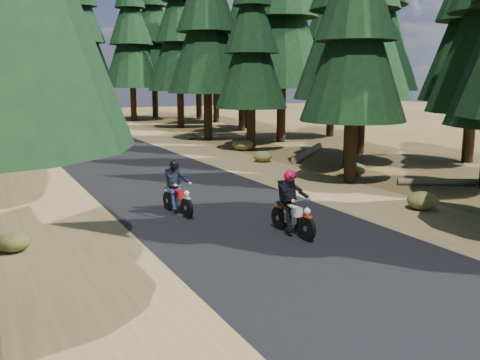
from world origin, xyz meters
name	(u,v)px	position (x,y,z in m)	size (l,w,h in m)	color
ground	(267,234)	(0.00, 0.00, 0.00)	(120.00, 120.00, 0.00)	#4C381B
road	(192,195)	(0.00, 5.00, 0.01)	(6.00, 100.00, 0.01)	black
shoulder_l	(46,210)	(-4.60, 5.00, 0.00)	(3.20, 100.00, 0.01)	brown
shoulder_r	(309,183)	(4.60, 5.00, 0.00)	(3.20, 100.00, 0.01)	brown
pine_forest	(85,5)	(-0.02, 21.05, 7.89)	(34.59, 55.08, 16.32)	black
log_near	(308,152)	(8.62, 11.07, 0.16)	(0.32, 0.32, 5.62)	#4C4233
log_far	(457,182)	(9.14, 2.25, 0.12)	(0.24, 0.24, 4.30)	#4C4233
understory_shrubs	(214,171)	(1.89, 7.54, 0.27)	(14.77, 30.44, 0.68)	#474C1E
rider_lead	(293,214)	(0.49, -0.38, 0.53)	(0.64, 1.81, 1.59)	silver
rider_follow	(177,197)	(-1.31, 2.82, 0.51)	(0.74, 1.76, 1.52)	#AA0B10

